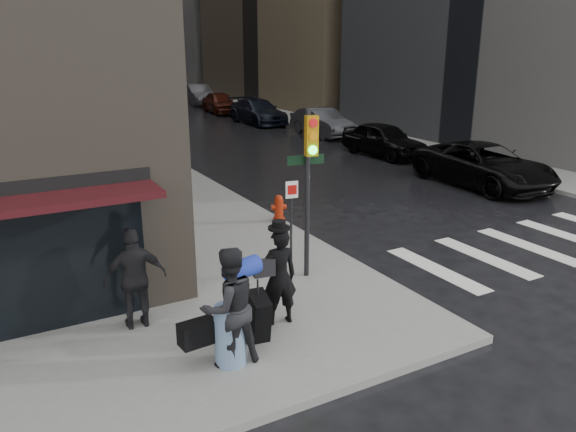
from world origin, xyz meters
name	(u,v)px	position (x,y,z in m)	size (l,w,h in m)	color
ground	(335,322)	(0.00, 0.00, 0.00)	(140.00, 140.00, 0.00)	black
sidewalk_left	(81,130)	(0.00, 27.00, 0.07)	(4.00, 50.00, 0.15)	slate
sidewalk_right	(281,116)	(13.50, 27.00, 0.07)	(3.00, 50.00, 0.15)	slate
crosswalk	(548,241)	(7.50, 1.00, 0.00)	(8.50, 3.00, 0.01)	silver
man_overcoat	(275,283)	(-1.18, 0.21, 0.99)	(1.15, 0.97, 2.00)	black
man_jeans	(228,307)	(-2.39, -0.53, 1.14)	(1.43, 0.83, 1.98)	black
man_greycoat	(135,278)	(-3.35, 1.40, 1.09)	(1.14, 0.55, 1.88)	black
traffic_light	(307,173)	(0.45, 1.83, 2.49)	(0.90, 0.49, 3.62)	black
fire_hydrant	(279,210)	(1.80, 5.61, 0.50)	(0.46, 0.34, 0.79)	#9E2109
parked_car_0	(484,165)	(10.58, 6.14, 0.78)	(2.57, 5.58, 1.55)	black
parked_car_1	(384,139)	(10.91, 12.36, 0.77)	(1.82, 4.52, 1.54)	black
parked_car_2	(322,122)	(11.52, 18.59, 0.76)	(1.61, 4.61, 1.52)	#393A3E
parked_car_3	(258,111)	(10.59, 24.81, 0.77)	(2.16, 5.31, 1.54)	black
parked_car_4	(220,103)	(10.55, 31.03, 0.77)	(1.82, 4.52, 1.54)	#45160D
parked_car_5	(199,95)	(11.21, 37.25, 0.82)	(1.74, 4.99, 1.65)	#404045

